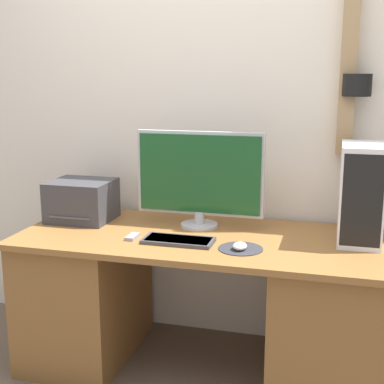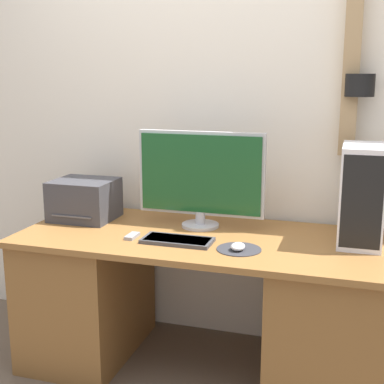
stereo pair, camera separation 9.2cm
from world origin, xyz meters
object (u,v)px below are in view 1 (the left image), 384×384
Objects in this scene: printer at (82,201)px; remote_control at (132,237)px; monitor at (200,177)px; keyboard at (178,240)px; computer_tower at (361,193)px; mouse at (240,246)px.

printer is 3.20× the size of remote_control.
remote_control is at bearing -32.36° from printer.
monitor is 2.03× the size of printer.
printer is at bearing 147.64° from remote_control.
keyboard is (-0.03, -0.29, -0.25)m from monitor.
computer_tower reaches higher than printer.
computer_tower is (0.81, 0.25, 0.22)m from keyboard.
keyboard is at bearing 172.39° from mouse.
mouse is 0.96m from printer.
printer is (-0.62, 0.25, 0.10)m from keyboard.
mouse is 0.81× the size of remote_control.
computer_tower is at bearing 28.97° from mouse.
keyboard is at bearing -21.84° from printer.
printer is 0.47m from remote_control.
keyboard is at bearing -0.94° from remote_control.
mouse is 0.18× the size of computer_tower.
remote_control is at bearing -132.72° from monitor.
computer_tower reaches higher than mouse.
keyboard is 1.02× the size of printer.
printer is at bearing 162.59° from mouse.
mouse is at bearing -50.46° from monitor.
mouse reaches higher than remote_control.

